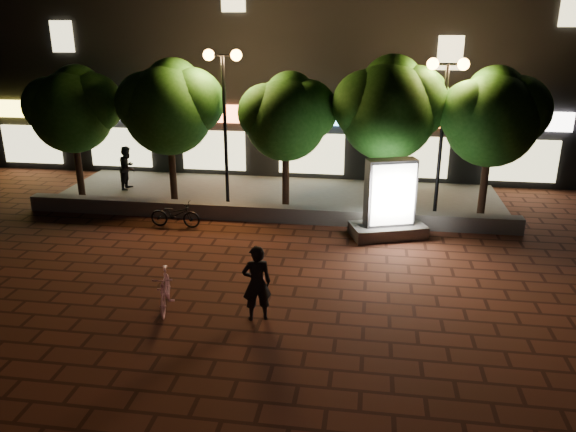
% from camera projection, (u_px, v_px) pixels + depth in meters
% --- Properties ---
extents(ground, '(80.00, 80.00, 0.00)m').
position_uv_depth(ground, '(235.00, 272.00, 14.49)').
color(ground, '#522619').
rests_on(ground, ground).
extents(retaining_wall, '(16.00, 0.45, 0.50)m').
position_uv_depth(retaining_wall, '(264.00, 213.00, 18.13)').
color(retaining_wall, '#64625C').
rests_on(retaining_wall, ground).
extents(sidewalk, '(16.00, 5.00, 0.08)m').
position_uv_depth(sidewalk, '(277.00, 196.00, 20.54)').
color(sidewalk, '#64625C').
rests_on(sidewalk, ground).
extents(building_block, '(28.00, 8.12, 11.30)m').
position_uv_depth(building_block, '(300.00, 46.00, 24.94)').
color(building_block, black).
rests_on(building_block, ground).
extents(tree_far_left, '(3.36, 2.80, 4.63)m').
position_uv_depth(tree_far_left, '(73.00, 107.00, 19.45)').
color(tree_far_left, black).
rests_on(tree_far_left, sidewalk).
extents(tree_left, '(3.60, 3.00, 4.89)m').
position_uv_depth(tree_left, '(170.00, 104.00, 18.91)').
color(tree_left, black).
rests_on(tree_left, sidewalk).
extents(tree_mid, '(3.24, 2.70, 4.50)m').
position_uv_depth(tree_mid, '(287.00, 114.00, 18.43)').
color(tree_mid, black).
rests_on(tree_mid, sidewalk).
extents(tree_right, '(3.72, 3.10, 5.07)m').
position_uv_depth(tree_right, '(390.00, 105.00, 17.86)').
color(tree_right, black).
rests_on(tree_right, sidewalk).
extents(tree_far_right, '(3.48, 2.90, 4.76)m').
position_uv_depth(tree_far_right, '(494.00, 114.00, 17.48)').
color(tree_far_right, black).
rests_on(tree_far_right, sidewalk).
extents(street_lamp_left, '(1.26, 0.36, 5.18)m').
position_uv_depth(street_lamp_left, '(224.00, 89.00, 18.20)').
color(street_lamp_left, black).
rests_on(street_lamp_left, sidewalk).
extents(street_lamp_right, '(1.26, 0.36, 4.98)m').
position_uv_depth(street_lamp_right, '(445.00, 97.00, 17.28)').
color(street_lamp_right, black).
rests_on(street_lamp_right, sidewalk).
extents(ad_kiosk, '(2.42, 1.75, 2.36)m').
position_uv_depth(ad_kiosk, '(389.00, 206.00, 16.60)').
color(ad_kiosk, '#64625C').
rests_on(ad_kiosk, ground).
extents(scooter_pink, '(0.79, 1.59, 0.92)m').
position_uv_depth(scooter_pink, '(165.00, 290.00, 12.56)').
color(scooter_pink, '#EEA1C0').
rests_on(scooter_pink, ground).
extents(rider, '(0.73, 0.60, 1.72)m').
position_uv_depth(rider, '(257.00, 283.00, 11.97)').
color(rider, black).
rests_on(rider, ground).
extents(scooter_parked, '(1.59, 0.56, 0.83)m').
position_uv_depth(scooter_parked, '(175.00, 214.00, 17.51)').
color(scooter_parked, black).
rests_on(scooter_parked, ground).
extents(pedestrian, '(0.63, 0.80, 1.63)m').
position_uv_depth(pedestrian, '(128.00, 168.00, 21.05)').
color(pedestrian, black).
rests_on(pedestrian, sidewalk).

